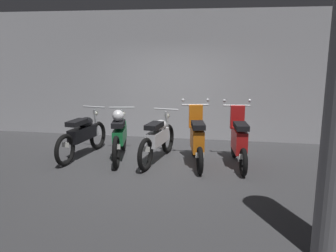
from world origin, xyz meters
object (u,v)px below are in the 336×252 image
motorbike_slot_1 (120,134)px  motorbike_slot_2 (158,138)px  motorbike_slot_4 (239,140)px  motorbike_slot_3 (197,139)px  motorbike_slot_0 (83,134)px

motorbike_slot_1 → motorbike_slot_2: motorbike_slot_1 is taller
motorbike_slot_4 → motorbike_slot_3: bearing=-176.4°
motorbike_slot_0 → motorbike_slot_1: motorbike_slot_1 is taller
motorbike_slot_0 → motorbike_slot_3: (2.48, -0.11, 0.04)m
motorbike_slot_1 → motorbike_slot_2: 0.84m
motorbike_slot_2 → motorbike_slot_3: bearing=-5.8°
motorbike_slot_0 → motorbike_slot_2: 1.66m
motorbike_slot_4 → motorbike_slot_2: bearing=178.9°
motorbike_slot_2 → motorbike_slot_4: size_ratio=1.16×
motorbike_slot_3 → motorbike_slot_4: same height
motorbike_slot_1 → motorbike_slot_2: size_ratio=1.00×
motorbike_slot_3 → motorbike_slot_4: size_ratio=0.99×
motorbike_slot_2 → motorbike_slot_4: (1.65, -0.03, 0.04)m
motorbike_slot_0 → motorbike_slot_4: 3.32m
motorbike_slot_1 → motorbike_slot_4: size_ratio=1.15×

